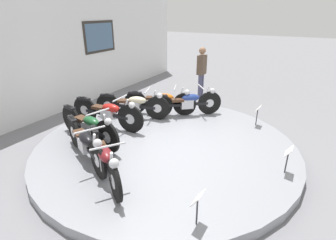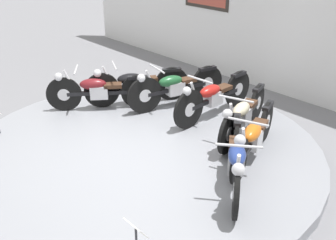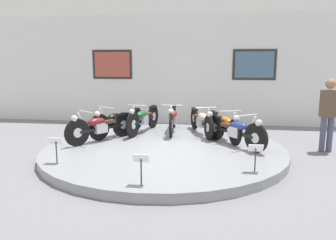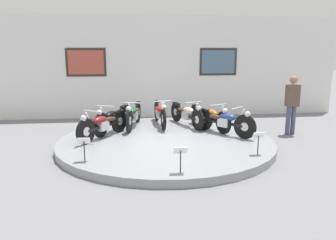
# 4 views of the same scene
# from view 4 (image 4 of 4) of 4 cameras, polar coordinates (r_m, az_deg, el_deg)

# --- Properties ---
(ground_plane) EXTENTS (60.00, 60.00, 0.00)m
(ground_plane) POSITION_cam_4_polar(r_m,az_deg,el_deg) (8.54, -0.37, -4.50)
(ground_plane) COLOR slate
(display_platform) EXTENTS (5.51, 5.51, 0.18)m
(display_platform) POSITION_cam_4_polar(r_m,az_deg,el_deg) (8.51, -0.37, -3.91)
(display_platform) COLOR gray
(display_platform) RESTS_ON ground_plane
(back_wall) EXTENTS (14.00, 0.22, 3.67)m
(back_wall) POSITION_cam_4_polar(r_m,az_deg,el_deg) (12.15, -2.54, 9.21)
(back_wall) COLOR white
(back_wall) RESTS_ON ground_plane
(motorcycle_maroon) EXTENTS (1.19, 1.66, 0.80)m
(motorcycle_maroon) POSITION_cam_4_polar(r_m,az_deg,el_deg) (8.63, -11.33, -0.66)
(motorcycle_maroon) COLOR black
(motorcycle_maroon) RESTS_ON display_platform
(motorcycle_black) EXTENTS (0.94, 1.83, 0.81)m
(motorcycle_black) POSITION_cam_4_polar(r_m,az_deg,el_deg) (9.26, -9.62, 0.34)
(motorcycle_black) COLOR black
(motorcycle_black) RESTS_ON display_platform
(motorcycle_green) EXTENTS (0.60, 2.00, 0.82)m
(motorcycle_green) POSITION_cam_4_polar(r_m,az_deg,el_deg) (9.72, -6.01, 1.03)
(motorcycle_green) COLOR black
(motorcycle_green) RESTS_ON display_platform
(motorcycle_red) EXTENTS (0.54, 2.03, 0.82)m
(motorcycle_red) POSITION_cam_4_polar(r_m,az_deg,el_deg) (9.94, -1.41, 1.34)
(motorcycle_red) COLOR black
(motorcycle_red) RESTS_ON display_platform
(motorcycle_cream) EXTENTS (0.74, 1.89, 0.79)m
(motorcycle_cream) POSITION_cam_4_polar(r_m,az_deg,el_deg) (9.88, 3.32, 1.13)
(motorcycle_cream) COLOR black
(motorcycle_cream) RESTS_ON display_platform
(motorcycle_orange) EXTENTS (0.80, 1.86, 0.79)m
(motorcycle_orange) POSITION_cam_4_polar(r_m,az_deg,el_deg) (9.53, 7.30, 0.64)
(motorcycle_orange) COLOR black
(motorcycle_orange) RESTS_ON display_platform
(motorcycle_blue) EXTENTS (1.32, 1.56, 0.80)m
(motorcycle_blue) POSITION_cam_4_polar(r_m,az_deg,el_deg) (8.97, 9.78, -0.12)
(motorcycle_blue) COLOR black
(motorcycle_blue) RESTS_ON display_platform
(info_placard_front_left) EXTENTS (0.26, 0.11, 0.51)m
(info_placard_front_left) POSITION_cam_4_polar(r_m,az_deg,el_deg) (6.94, -14.43, -4.06)
(info_placard_front_left) COLOR #333338
(info_placard_front_left) RESTS_ON display_platform
(info_placard_front_centre) EXTENTS (0.26, 0.11, 0.51)m
(info_placard_front_centre) POSITION_cam_4_polar(r_m,az_deg,el_deg) (6.10, 2.20, -5.91)
(info_placard_front_centre) COLOR #333338
(info_placard_front_centre) RESTS_ON display_platform
(info_placard_front_right) EXTENTS (0.26, 0.11, 0.51)m
(info_placard_front_right) POSITION_cam_4_polar(r_m,az_deg,el_deg) (7.42, 15.48, -3.08)
(info_placard_front_right) COLOR #333338
(info_placard_front_right) RESTS_ON display_platform
(visitor_standing) EXTENTS (0.36, 0.23, 1.73)m
(visitor_standing) POSITION_cam_4_polar(r_m,az_deg,el_deg) (10.15, 20.79, 3.04)
(visitor_standing) COLOR #4C4C6B
(visitor_standing) RESTS_ON ground_plane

